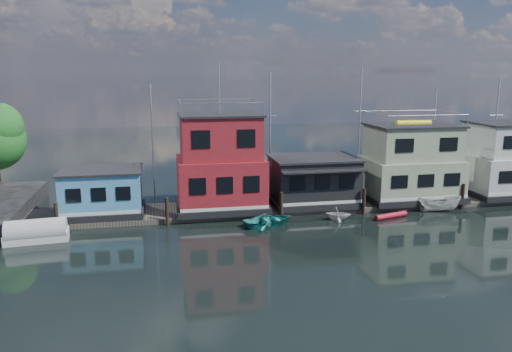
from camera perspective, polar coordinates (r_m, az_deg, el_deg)
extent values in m
plane|color=black|center=(33.22, 13.55, -8.93)|extent=(160.00, 160.00, 0.00)
cube|color=#595147|center=(43.80, 7.12, -3.30)|extent=(48.00, 5.00, 0.40)
cube|color=black|center=(41.90, -17.04, -3.81)|extent=(6.40, 4.90, 0.50)
cube|color=#529ED2|center=(41.48, -17.19, -1.48)|extent=(6.00, 4.50, 3.00)
cube|color=black|center=(41.15, -17.32, 0.66)|extent=(6.30, 4.80, 0.16)
cube|color=black|center=(41.90, -4.01, -3.31)|extent=(7.40, 5.90, 0.50)
cube|color=maroon|center=(41.39, -4.05, -0.47)|extent=(7.00, 5.50, 3.74)
cube|color=maroon|center=(40.77, -4.13, 4.48)|extent=(6.30, 4.95, 3.46)
cube|color=black|center=(40.58, -4.16, 7.01)|extent=(6.65, 5.23, 0.16)
cylinder|color=silver|center=(40.45, -4.21, 9.95)|extent=(0.08, 0.08, 4.00)
cube|color=black|center=(43.54, 6.51, -2.77)|extent=(7.40, 5.40, 0.50)
cube|color=black|center=(43.08, 6.57, -0.26)|extent=(7.00, 5.00, 3.40)
cube|color=black|center=(42.75, 6.63, 2.07)|extent=(7.30, 5.30, 0.16)
cube|color=black|center=(40.24, 7.80, 0.57)|extent=(7.00, 1.20, 0.12)
cube|color=black|center=(46.96, 17.06, -2.14)|extent=(8.40, 5.90, 0.50)
cube|color=#9EAF88|center=(46.57, 17.20, 0.02)|extent=(8.00, 5.50, 3.12)
cube|color=#9EAF88|center=(46.08, 17.43, 3.68)|extent=(7.20, 4.95, 2.88)
cube|color=black|center=(45.90, 17.54, 5.55)|extent=(7.60, 5.23, 0.16)
cylinder|color=yellow|center=(45.88, 17.56, 5.76)|extent=(3.20, 0.56, 0.56)
cube|color=black|center=(52.35, 26.79, -1.49)|extent=(8.40, 5.90, 0.50)
cube|color=silver|center=(52.00, 26.98, 0.45)|extent=(8.00, 5.50, 3.12)
cylinder|color=#2D2116|center=(39.58, -21.83, -4.39)|extent=(0.28, 0.28, 2.20)
cylinder|color=#2D2116|center=(38.81, -10.14, -4.02)|extent=(0.28, 0.28, 2.20)
cylinder|color=#2D2116|center=(39.90, 2.91, -3.40)|extent=(0.28, 0.28, 2.20)
cylinder|color=#2D2116|center=(42.07, 12.22, -2.85)|extent=(0.28, 0.28, 2.20)
cylinder|color=#2D2116|center=(46.30, 22.54, -2.16)|extent=(0.28, 0.28, 2.20)
cylinder|color=silver|center=(46.60, -11.74, 3.80)|extent=(0.16, 0.16, 10.50)
cylinder|color=silver|center=(46.41, -11.82, 5.73)|extent=(1.40, 0.06, 0.06)
cylinder|color=silver|center=(47.64, 1.62, 4.83)|extent=(0.16, 0.16, 11.50)
cylinder|color=silver|center=(47.46, 1.63, 6.89)|extent=(1.40, 0.06, 0.06)
cylinder|color=silver|center=(50.32, 11.72, 5.25)|extent=(0.16, 0.16, 12.00)
cylinder|color=silver|center=(50.15, 11.81, 7.29)|extent=(1.40, 0.06, 0.06)
cylinder|color=silver|center=(54.00, 19.57, 4.18)|extent=(0.16, 0.16, 10.00)
cylinder|color=silver|center=(53.84, 19.68, 5.76)|extent=(1.40, 0.06, 0.06)
cylinder|color=silver|center=(57.79, 25.62, 4.67)|extent=(0.16, 0.16, 11.00)
cylinder|color=silver|center=(57.64, 25.77, 6.29)|extent=(1.40, 0.06, 0.06)
cube|color=silver|center=(38.14, -23.77, -6.34)|extent=(4.34, 2.04, 0.70)
cylinder|color=#AAABAF|center=(38.02, -23.82, -5.77)|extent=(4.16, 2.12, 1.70)
imported|color=white|center=(44.81, 20.21, -2.97)|extent=(3.78, 2.18, 1.37)
cylinder|color=#B11229|center=(41.68, 15.16, -4.40)|extent=(3.05, 1.26, 0.45)
imported|color=silver|center=(40.19, 9.33, -4.26)|extent=(2.51, 2.34, 1.08)
imported|color=teal|center=(38.40, 1.47, -5.08)|extent=(4.57, 3.78, 0.82)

